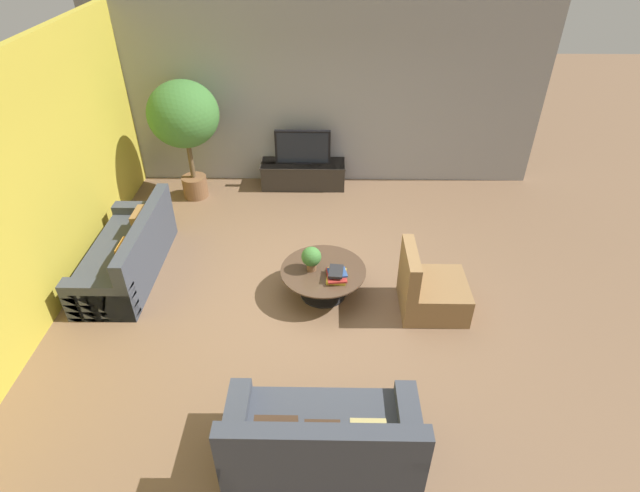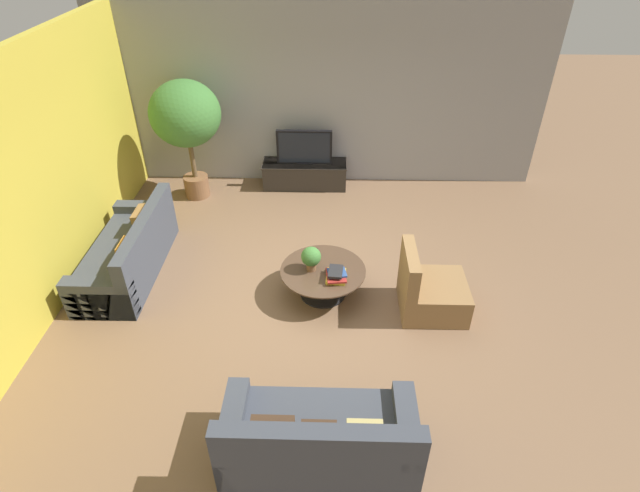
{
  "view_description": "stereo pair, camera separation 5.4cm",
  "coord_description": "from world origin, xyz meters",
  "px_view_note": "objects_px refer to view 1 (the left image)",
  "views": [
    {
      "loc": [
        0.13,
        -4.94,
        4.28
      ],
      "look_at": [
        0.05,
        0.31,
        0.55
      ],
      "focal_mm": 28.0,
      "sensor_mm": 36.0,
      "label": 1
    },
    {
      "loc": [
        0.19,
        -4.94,
        4.28
      ],
      "look_at": [
        0.05,
        0.31,
        0.55
      ],
      "focal_mm": 28.0,
      "sensor_mm": 36.0,
      "label": 2
    }
  ],
  "objects_px": {
    "potted_plant_tabletop": "(311,257)",
    "television": "(303,147)",
    "coffee_table": "(323,277)",
    "armchair_wicker": "(429,291)",
    "couch_near_entry": "(322,439)",
    "potted_palm_tall": "(184,118)",
    "couch_by_wall": "(128,255)",
    "media_console": "(303,174)"
  },
  "relations": [
    {
      "from": "armchair_wicker",
      "to": "potted_palm_tall",
      "type": "xyz_separation_m",
      "value": [
        -3.53,
        2.78,
        1.13
      ]
    },
    {
      "from": "couch_by_wall",
      "to": "coffee_table",
      "type": "bearing_deg",
      "value": 80.99
    },
    {
      "from": "couch_near_entry",
      "to": "potted_palm_tall",
      "type": "bearing_deg",
      "value": -65.29
    },
    {
      "from": "media_console",
      "to": "couch_near_entry",
      "type": "xyz_separation_m",
      "value": [
        0.4,
        -5.25,
        0.05
      ]
    },
    {
      "from": "media_console",
      "to": "potted_plant_tabletop",
      "type": "height_order",
      "value": "potted_plant_tabletop"
    },
    {
      "from": "television",
      "to": "armchair_wicker",
      "type": "relative_size",
      "value": 1.1
    },
    {
      "from": "coffee_table",
      "to": "potted_plant_tabletop",
      "type": "xyz_separation_m",
      "value": [
        -0.15,
        -0.0,
        0.31
      ]
    },
    {
      "from": "couch_by_wall",
      "to": "potted_palm_tall",
      "type": "xyz_separation_m",
      "value": [
        0.42,
        2.11,
        1.11
      ]
    },
    {
      "from": "television",
      "to": "potted_plant_tabletop",
      "type": "bearing_deg",
      "value": -85.4
    },
    {
      "from": "couch_by_wall",
      "to": "potted_plant_tabletop",
      "type": "relative_size",
      "value": 6.05
    },
    {
      "from": "potted_palm_tall",
      "to": "armchair_wicker",
      "type": "bearing_deg",
      "value": -38.2
    },
    {
      "from": "couch_near_entry",
      "to": "armchair_wicker",
      "type": "xyz_separation_m",
      "value": [
        1.3,
        2.08,
        -0.01
      ]
    },
    {
      "from": "potted_plant_tabletop",
      "to": "television",
      "type": "bearing_deg",
      "value": 94.6
    },
    {
      "from": "couch_near_entry",
      "to": "potted_palm_tall",
      "type": "relative_size",
      "value": 0.88
    },
    {
      "from": "media_console",
      "to": "coffee_table",
      "type": "bearing_deg",
      "value": -82.52
    },
    {
      "from": "media_console",
      "to": "potted_palm_tall",
      "type": "distance_m",
      "value": 2.21
    },
    {
      "from": "media_console",
      "to": "couch_by_wall",
      "type": "relative_size",
      "value": 0.74
    },
    {
      "from": "couch_by_wall",
      "to": "couch_near_entry",
      "type": "distance_m",
      "value": 3.82
    },
    {
      "from": "television",
      "to": "armchair_wicker",
      "type": "distance_m",
      "value": 3.63
    },
    {
      "from": "coffee_table",
      "to": "couch_by_wall",
      "type": "xyz_separation_m",
      "value": [
        -2.64,
        0.42,
        0.01
      ]
    },
    {
      "from": "coffee_table",
      "to": "armchair_wicker",
      "type": "relative_size",
      "value": 1.26
    },
    {
      "from": "coffee_table",
      "to": "armchair_wicker",
      "type": "distance_m",
      "value": 1.34
    },
    {
      "from": "coffee_table",
      "to": "armchair_wicker",
      "type": "bearing_deg",
      "value": -10.6
    },
    {
      "from": "coffee_table",
      "to": "couch_by_wall",
      "type": "distance_m",
      "value": 2.67
    },
    {
      "from": "media_console",
      "to": "armchair_wicker",
      "type": "bearing_deg",
      "value": -61.85
    },
    {
      "from": "television",
      "to": "coffee_table",
      "type": "height_order",
      "value": "television"
    },
    {
      "from": "couch_near_entry",
      "to": "armchair_wicker",
      "type": "distance_m",
      "value": 2.45
    },
    {
      "from": "potted_plant_tabletop",
      "to": "media_console",
      "type": "bearing_deg",
      "value": 94.6
    },
    {
      "from": "television",
      "to": "potted_palm_tall",
      "type": "height_order",
      "value": "potted_palm_tall"
    },
    {
      "from": "television",
      "to": "potted_palm_tall",
      "type": "distance_m",
      "value": 1.99
    },
    {
      "from": "armchair_wicker",
      "to": "potted_plant_tabletop",
      "type": "relative_size",
      "value": 2.61
    },
    {
      "from": "television",
      "to": "coffee_table",
      "type": "xyz_separation_m",
      "value": [
        0.38,
        -2.93,
        -0.46
      ]
    },
    {
      "from": "couch_by_wall",
      "to": "armchair_wicker",
      "type": "xyz_separation_m",
      "value": [
        3.95,
        -0.66,
        -0.01
      ]
    },
    {
      "from": "coffee_table",
      "to": "couch_near_entry",
      "type": "bearing_deg",
      "value": -89.57
    },
    {
      "from": "potted_palm_tall",
      "to": "couch_near_entry",
      "type": "bearing_deg",
      "value": -65.29
    },
    {
      "from": "potted_palm_tall",
      "to": "potted_plant_tabletop",
      "type": "distance_m",
      "value": 3.37
    },
    {
      "from": "coffee_table",
      "to": "couch_near_entry",
      "type": "height_order",
      "value": "couch_near_entry"
    },
    {
      "from": "couch_near_entry",
      "to": "potted_plant_tabletop",
      "type": "xyz_separation_m",
      "value": [
        -0.17,
        2.32,
        0.3
      ]
    },
    {
      "from": "television",
      "to": "potted_plant_tabletop",
      "type": "xyz_separation_m",
      "value": [
        0.24,
        -2.93,
        -0.15
      ]
    },
    {
      "from": "television",
      "to": "potted_plant_tabletop",
      "type": "distance_m",
      "value": 2.94
    },
    {
      "from": "armchair_wicker",
      "to": "potted_palm_tall",
      "type": "height_order",
      "value": "potted_palm_tall"
    },
    {
      "from": "potted_plant_tabletop",
      "to": "coffee_table",
      "type": "bearing_deg",
      "value": 0.7
    }
  ]
}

